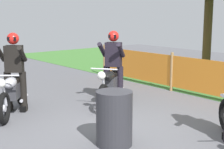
{
  "coord_description": "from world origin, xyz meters",
  "views": [
    {
      "loc": [
        4.35,
        -3.91,
        2.09
      ],
      "look_at": [
        -0.61,
        0.21,
        0.9
      ],
      "focal_mm": 53.64,
      "sensor_mm": 36.0,
      "label": 1
    }
  ],
  "objects_px": {
    "motorcycle_lead": "(13,93)",
    "rider_lead": "(15,68)",
    "motorcycle_third": "(111,85)",
    "rider_third": "(114,62)",
    "oil_drum": "(114,118)"
  },
  "relations": [
    {
      "from": "motorcycle_lead",
      "to": "motorcycle_third",
      "type": "distance_m",
      "value": 2.17
    },
    {
      "from": "rider_lead",
      "to": "oil_drum",
      "type": "distance_m",
      "value": 2.87
    },
    {
      "from": "motorcycle_third",
      "to": "rider_third",
      "type": "height_order",
      "value": "rider_third"
    },
    {
      "from": "rider_third",
      "to": "oil_drum",
      "type": "bearing_deg",
      "value": 15.04
    },
    {
      "from": "motorcycle_lead",
      "to": "rider_lead",
      "type": "xyz_separation_m",
      "value": [
        -0.17,
        0.13,
        0.5
      ]
    },
    {
      "from": "motorcycle_third",
      "to": "rider_third",
      "type": "relative_size",
      "value": 0.99
    },
    {
      "from": "motorcycle_lead",
      "to": "rider_third",
      "type": "distance_m",
      "value": 2.36
    },
    {
      "from": "motorcycle_lead",
      "to": "motorcycle_third",
      "type": "xyz_separation_m",
      "value": [
        0.73,
        2.05,
        -0.0
      ]
    },
    {
      "from": "oil_drum",
      "to": "motorcycle_third",
      "type": "bearing_deg",
      "value": 141.56
    },
    {
      "from": "motorcycle_lead",
      "to": "motorcycle_third",
      "type": "height_order",
      "value": "motorcycle_lead"
    },
    {
      "from": "rider_lead",
      "to": "oil_drum",
      "type": "bearing_deg",
      "value": 46.79
    },
    {
      "from": "motorcycle_lead",
      "to": "oil_drum",
      "type": "relative_size",
      "value": 1.84
    },
    {
      "from": "motorcycle_third",
      "to": "rider_lead",
      "type": "bearing_deg",
      "value": -60.36
    },
    {
      "from": "motorcycle_third",
      "to": "oil_drum",
      "type": "height_order",
      "value": "motorcycle_third"
    },
    {
      "from": "motorcycle_lead",
      "to": "rider_lead",
      "type": "height_order",
      "value": "rider_lead"
    }
  ]
}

